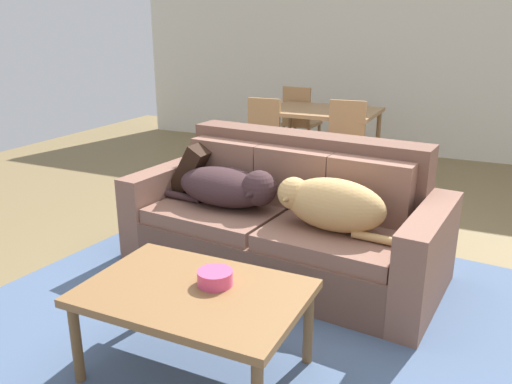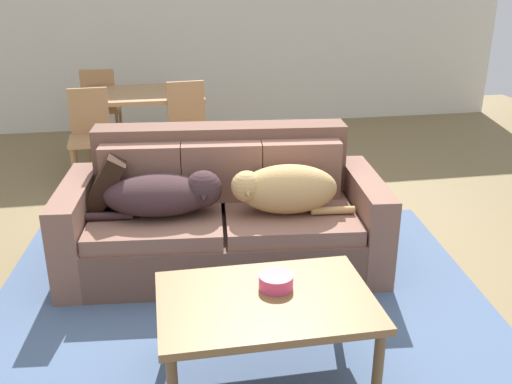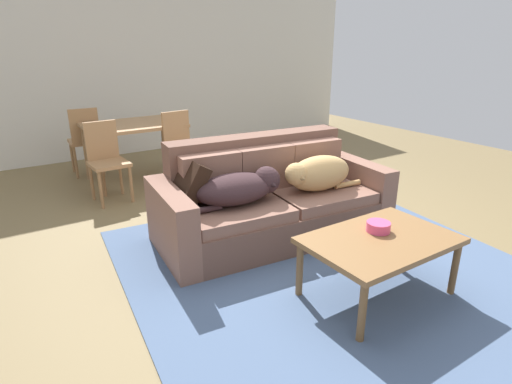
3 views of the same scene
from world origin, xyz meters
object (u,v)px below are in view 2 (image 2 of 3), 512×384
at_px(coffee_table, 266,307).
at_px(dining_chair_near_right, 189,127).
at_px(dining_chair_far_left, 101,105).
at_px(bowl_on_coffee_table, 276,281).
at_px(couch, 223,216).
at_px(throw_pillow_by_left_arm, 106,180).
at_px(dining_table, 144,99).
at_px(dog_on_right_cushion, 284,189).
at_px(dining_chair_near_left, 91,132).
at_px(dog_on_left_cushion, 165,194).

xyz_separation_m(coffee_table, dining_chair_near_right, (-0.15, 3.05, 0.10)).
height_order(coffee_table, dining_chair_far_left, dining_chair_far_left).
bearing_deg(bowl_on_coffee_table, couch, 95.38).
bearing_deg(throw_pillow_by_left_arm, dining_table, 83.20).
height_order(dining_table, dining_chair_far_left, dining_chair_far_left).
bearing_deg(dining_chair_near_right, dog_on_right_cushion, -82.38).
bearing_deg(dining_chair_near_left, dog_on_left_cushion, -74.27).
bearing_deg(dog_on_right_cushion, coffee_table, -101.58).
bearing_deg(coffee_table, couch, 92.00).
height_order(dog_on_left_cushion, dining_chair_far_left, dining_chair_far_left).
bearing_deg(dining_chair_far_left, dining_table, 132.91).
distance_m(couch, dining_chair_far_left, 3.08).
bearing_deg(dining_chair_near_left, bowl_on_coffee_table, -71.94).
bearing_deg(couch, dining_chair_far_left, 114.54).
distance_m(throw_pillow_by_left_arm, dining_chair_near_left, 1.67).
relative_size(dining_table, dining_chair_near_right, 1.27).
xyz_separation_m(dog_on_left_cushion, dog_on_right_cushion, (0.76, -0.12, 0.03)).
relative_size(throw_pillow_by_left_arm, dining_chair_near_left, 0.45).
height_order(dining_chair_near_right, dining_chair_far_left, dining_chair_near_right).
bearing_deg(dog_on_left_cushion, dining_chair_near_left, 114.11).
relative_size(couch, dog_on_right_cushion, 2.76).
distance_m(dog_on_left_cushion, bowl_on_coffee_table, 1.19).
xyz_separation_m(dog_on_left_cushion, dining_chair_near_left, (-0.63, 1.88, -0.07)).
height_order(couch, bowl_on_coffee_table, couch).
xyz_separation_m(dog_on_right_cushion, dining_chair_near_right, (-0.47, 2.00, -0.08)).
relative_size(dog_on_left_cushion, dining_table, 0.76).
distance_m(dog_on_left_cushion, coffee_table, 1.26).
bearing_deg(dog_on_left_cushion, couch, 21.60).
distance_m(coffee_table, dining_table, 3.65).
bearing_deg(dining_chair_near_left, coffee_table, -73.61).
xyz_separation_m(dog_on_left_cushion, bowl_on_coffee_table, (0.50, -1.08, -0.08)).
distance_m(throw_pillow_by_left_arm, bowl_on_coffee_table, 1.59).
height_order(dog_on_right_cushion, dining_table, dog_on_right_cushion).
height_order(throw_pillow_by_left_arm, bowl_on_coffee_table, throw_pillow_by_left_arm).
relative_size(couch, dining_chair_near_left, 2.46).
xyz_separation_m(couch, dog_on_right_cushion, (0.37, -0.23, 0.26)).
bearing_deg(coffee_table, throw_pillow_by_left_arm, 120.25).
bearing_deg(coffee_table, dining_table, 98.79).
height_order(couch, dog_on_right_cushion, couch).
xyz_separation_m(bowl_on_coffee_table, dining_chair_near_left, (-1.13, 2.97, 0.01)).
height_order(dog_on_left_cushion, throw_pillow_by_left_arm, throw_pillow_by_left_arm).
bearing_deg(coffee_table, dining_chair_near_right, 92.78).
bearing_deg(dining_chair_near_right, bowl_on_coffee_table, -91.56).
xyz_separation_m(dog_on_right_cushion, throw_pillow_by_left_arm, (-1.14, 0.35, 0.01)).
distance_m(couch, dining_chair_near_left, 2.05).
bearing_deg(couch, dining_chair_near_left, 125.44).
bearing_deg(dining_chair_far_left, couch, 112.46).
bearing_deg(couch, dog_on_left_cushion, -158.40).
relative_size(coffee_table, dining_chair_near_right, 1.11).
distance_m(throw_pillow_by_left_arm, dining_table, 2.21).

